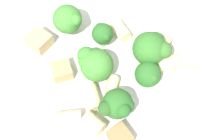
# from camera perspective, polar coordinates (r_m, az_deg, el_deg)

# --- Properties ---
(ground_plane) EXTENTS (2.00, 2.00, 0.00)m
(ground_plane) POSITION_cam_1_polar(r_m,az_deg,el_deg) (0.49, -0.00, -2.73)
(ground_plane) COLOR beige
(pasta_bowl) EXTENTS (0.25, 0.25, 0.04)m
(pasta_bowl) POSITION_cam_1_polar(r_m,az_deg,el_deg) (0.47, -0.00, -1.53)
(pasta_bowl) COLOR silver
(pasta_bowl) RESTS_ON ground_plane
(broccoli_floret_0) EXTENTS (0.05, 0.04, 0.05)m
(broccoli_floret_0) POSITION_cam_1_polar(r_m,az_deg,el_deg) (0.44, 5.98, 3.37)
(broccoli_floret_0) COLOR #93B766
(broccoli_floret_0) RESTS_ON pasta_bowl
(broccoli_floret_1) EXTENTS (0.03, 0.03, 0.04)m
(broccoli_floret_1) POSITION_cam_1_polar(r_m,az_deg,el_deg) (0.46, -1.45, 5.52)
(broccoli_floret_1) COLOR #93B766
(broccoli_floret_1) RESTS_ON pasta_bowl
(broccoli_floret_2) EXTENTS (0.04, 0.04, 0.04)m
(broccoli_floret_2) POSITION_cam_1_polar(r_m,az_deg,el_deg) (0.43, -2.60, 1.11)
(broccoli_floret_2) COLOR #93B766
(broccoli_floret_2) RESTS_ON pasta_bowl
(broccoli_floret_3) EXTENTS (0.03, 0.03, 0.03)m
(broccoli_floret_3) POSITION_cam_1_polar(r_m,az_deg,el_deg) (0.43, 5.56, -0.71)
(broccoli_floret_3) COLOR #9EC175
(broccoli_floret_3) RESTS_ON pasta_bowl
(broccoli_floret_4) EXTENTS (0.04, 0.04, 0.04)m
(broccoli_floret_4) POSITION_cam_1_polar(r_m,az_deg,el_deg) (0.47, -6.73, 7.65)
(broccoli_floret_4) COLOR #9EC175
(broccoli_floret_4) RESTS_ON pasta_bowl
(broccoli_floret_5) EXTENTS (0.04, 0.04, 0.04)m
(broccoli_floret_5) POSITION_cam_1_polar(r_m,az_deg,el_deg) (0.41, 0.84, -5.34)
(broccoli_floret_5) COLOR #84AD60
(broccoli_floret_5) RESTS_ON pasta_bowl
(rigatoni_0) EXTENTS (0.03, 0.03, 0.02)m
(rigatoni_0) POSITION_cam_1_polar(r_m,az_deg,el_deg) (0.48, 1.28, 6.10)
(rigatoni_0) COLOR beige
(rigatoni_0) RESTS_ON pasta_bowl
(rigatoni_1) EXTENTS (0.03, 0.03, 0.02)m
(rigatoni_1) POSITION_cam_1_polar(r_m,az_deg,el_deg) (0.42, -2.79, -8.18)
(rigatoni_1) COLOR beige
(rigatoni_1) RESTS_ON pasta_bowl
(rigatoni_2) EXTENTS (0.02, 0.02, 0.01)m
(rigatoni_2) POSITION_cam_1_polar(r_m,az_deg,el_deg) (0.44, 0.64, -2.32)
(rigatoni_2) COLOR beige
(rigatoni_2) RESTS_ON pasta_bowl
(rigatoni_3) EXTENTS (0.03, 0.02, 0.02)m
(rigatoni_3) POSITION_cam_1_polar(r_m,az_deg,el_deg) (0.45, 8.45, 1.08)
(rigatoni_3) COLOR beige
(rigatoni_3) RESTS_ON pasta_bowl
(rigatoni_4) EXTENTS (0.03, 0.02, 0.02)m
(rigatoni_4) POSITION_cam_1_polar(r_m,az_deg,el_deg) (0.42, -6.59, -7.27)
(rigatoni_4) COLOR beige
(rigatoni_4) RESTS_ON pasta_bowl
(rigatoni_5) EXTENTS (0.03, 0.02, 0.01)m
(rigatoni_5) POSITION_cam_1_polar(r_m,az_deg,el_deg) (0.45, 11.44, -0.22)
(rigatoni_5) COLOR beige
(rigatoni_5) RESTS_ON pasta_bowl
(rigatoni_6) EXTENTS (0.02, 0.03, 0.02)m
(rigatoni_6) POSITION_cam_1_polar(r_m,az_deg,el_deg) (0.43, -2.91, -4.20)
(rigatoni_6) COLOR beige
(rigatoni_6) RESTS_ON pasta_bowl
(chicken_chunk_0) EXTENTS (0.03, 0.03, 0.02)m
(chicken_chunk_0) POSITION_cam_1_polar(r_m,az_deg,el_deg) (0.41, 1.28, -10.17)
(chicken_chunk_0) COLOR #A87A4C
(chicken_chunk_0) RESTS_ON pasta_bowl
(chicken_chunk_1) EXTENTS (0.04, 0.04, 0.02)m
(chicken_chunk_1) POSITION_cam_1_polar(r_m,az_deg,el_deg) (0.47, -11.07, 4.42)
(chicken_chunk_1) COLOR tan
(chicken_chunk_1) RESTS_ON pasta_bowl
(chicken_chunk_2) EXTENTS (0.03, 0.03, 0.02)m
(chicken_chunk_2) POSITION_cam_1_polar(r_m,az_deg,el_deg) (0.45, -7.68, 0.06)
(chicken_chunk_2) COLOR tan
(chicken_chunk_2) RESTS_ON pasta_bowl
(chicken_chunk_3) EXTENTS (0.02, 0.02, 0.01)m
(chicken_chunk_3) POSITION_cam_1_polar(r_m,az_deg,el_deg) (0.47, 7.78, 3.96)
(chicken_chunk_3) COLOR tan
(chicken_chunk_3) RESTS_ON pasta_bowl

